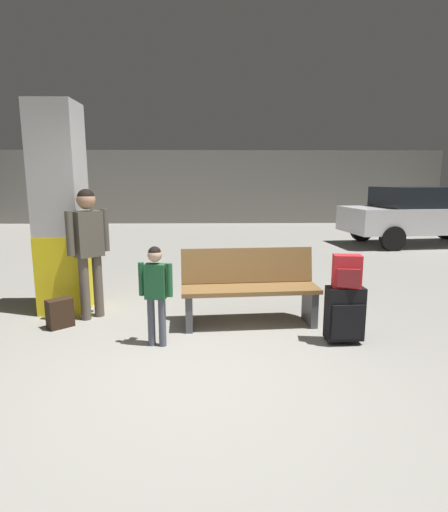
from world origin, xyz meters
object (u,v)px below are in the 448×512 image
Objects in this scene: structural_pillar at (61,211)px; child at (156,285)px; parked_car_side at (423,214)px; bench at (249,287)px; backpack_bright at (347,272)px; adult at (88,240)px; backpack_dark_floor at (60,313)px; suitcase at (345,314)px.

structural_pillar is 1.93m from child.
structural_pillar reaches higher than parked_car_side.
bench is 1.21m from child.
parked_car_side reaches higher than child.
parked_car_side reaches higher than backpack_bright.
adult is 0.92m from backpack_dark_floor.
backpack_bright is at bearing -19.77° from structural_pillar.
structural_pillar is 0.62× the size of parked_car_side.
structural_pillar is at bearing 160.24° from suitcase.
adult is 8.99m from parked_car_side.
backpack_bright is 7.71m from parked_car_side.
child is at bearing -179.21° from suitcase.
backpack_dark_floor is (0.14, -0.65, -1.14)m from structural_pillar.
parked_car_side is (6.05, 6.56, 0.16)m from child.
parked_car_side is at bearing 57.94° from suitcase.
suitcase is at bearing -19.76° from structural_pillar.
bench is at bearing -13.58° from structural_pillar.
backpack_dark_floor is at bearing 170.38° from backpack_bright.
suitcase is 7.73m from parked_car_side.
backpack_bright is (0.95, -0.62, 0.33)m from bench.
bench is 0.38× the size of parked_car_side.
bench is at bearing 146.92° from suitcase.
structural_pillar is 4.36× the size of suitcase.
suitcase is 0.58× the size of child.
structural_pillar is 1.32m from backpack_dark_floor.
child reaches higher than suitcase.
structural_pillar is at bearing 138.02° from child.
backpack_dark_floor is (-1.21, 0.56, -0.48)m from child.
backpack_dark_floor is at bearing 155.03° from child.
child is 1.42m from backpack_dark_floor.
child is at bearing -132.68° from parked_car_side.
backpack_bright reaches higher than bench.
child reaches higher than bench.
adult is at bearing -37.49° from structural_pillar.
structural_pillar reaches higher than child.
child is at bearing -24.97° from backpack_dark_floor.
backpack_bright is at bearing -161.30° from suitcase.
parked_car_side is (6.98, 5.67, -0.18)m from adult.
suitcase is at bearing -9.60° from backpack_dark_floor.
child is 0.66× the size of adult.
parked_car_side is (4.10, 6.54, 0.03)m from backpack_bright.
adult is at bearing 163.37° from suitcase.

